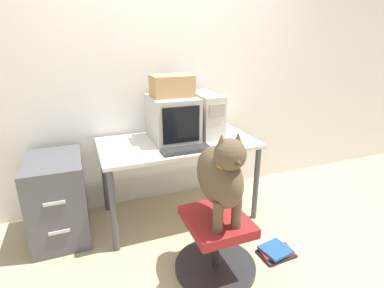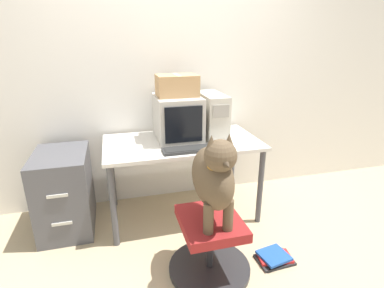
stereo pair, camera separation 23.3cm
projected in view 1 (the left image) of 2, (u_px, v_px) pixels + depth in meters
ground_plane at (193, 235)px, 2.60m from camera, size 12.00×12.00×0.00m
wall_back at (162, 73)px, 2.88m from camera, size 8.00×0.05×2.60m
desk at (178, 150)px, 2.71m from camera, size 1.38×0.75×0.74m
crt_monitor at (173, 118)px, 2.68m from camera, size 0.39×0.49×0.39m
pc_tower at (206, 114)px, 2.80m from camera, size 0.19×0.48×0.40m
keyboard at (187, 150)px, 2.44m from camera, size 0.42×0.15×0.03m
computer_mouse at (216, 145)px, 2.53m from camera, size 0.07×0.04×0.04m
office_chair at (216, 245)px, 2.16m from camera, size 0.60×0.60×0.44m
dog at (221, 174)px, 1.93m from camera, size 0.24×0.53×0.65m
filing_cabinet at (58, 198)px, 2.50m from camera, size 0.44×0.62×0.71m
cardboard_box at (172, 86)px, 2.59m from camera, size 0.35×0.26×0.19m
book_stack_floor at (276, 252)px, 2.36m from camera, size 0.28×0.23×0.06m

